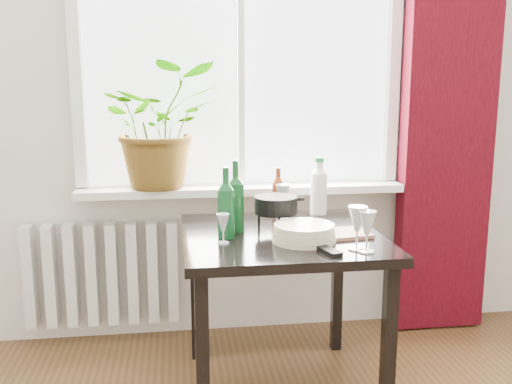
{
  "coord_description": "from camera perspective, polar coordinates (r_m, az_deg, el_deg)",
  "views": [
    {
      "loc": [
        -0.34,
        -0.81,
        1.38
      ],
      "look_at": [
        -0.01,
        1.55,
        0.93
      ],
      "focal_mm": 40.0,
      "sensor_mm": 36.0,
      "label": 1
    }
  ],
  "objects": [
    {
      "name": "cutting_board",
      "position": [
        2.46,
        8.08,
        -4.18
      ],
      "size": [
        0.29,
        0.21,
        0.01
      ],
      "primitive_type": "cube",
      "rotation": [
        0.0,
        0.0,
        0.14
      ],
      "color": "#AA684D",
      "rests_on": "table"
    },
    {
      "name": "wine_bottle_right",
      "position": [
        2.47,
        -2.06,
        -0.4
      ],
      "size": [
        0.07,
        0.07,
        0.32
      ],
      "primitive_type": null,
      "rotation": [
        0.0,
        0.0,
        -0.0
      ],
      "color": "#0C4118",
      "rests_on": "table"
    },
    {
      "name": "plate_stack",
      "position": [
        2.35,
        4.83,
        -4.11
      ],
      "size": [
        0.27,
        0.27,
        0.07
      ],
      "primitive_type": "cylinder",
      "rotation": [
        0.0,
        0.0,
        -0.03
      ],
      "color": "#E9E5C1",
      "rests_on": "table"
    },
    {
      "name": "wineglass_back_center",
      "position": [
        2.72,
        2.7,
        -0.94
      ],
      "size": [
        0.09,
        0.09,
        0.17
      ],
      "primitive_type": null,
      "rotation": [
        0.0,
        0.0,
        -0.3
      ],
      "color": "silver",
      "rests_on": "table"
    },
    {
      "name": "wine_bottle_left",
      "position": [
        2.38,
        -3.02,
        -1.04
      ],
      "size": [
        0.08,
        0.08,
        0.3
      ],
      "primitive_type": null,
      "rotation": [
        0.0,
        0.0,
        0.06
      ],
      "color": "#0D451C",
      "rests_on": "table"
    },
    {
      "name": "wineglass_front_left",
      "position": [
        2.31,
        -3.29,
        -3.67
      ],
      "size": [
        0.06,
        0.06,
        0.13
      ],
      "primitive_type": null,
      "rotation": [
        0.0,
        0.0,
        0.25
      ],
      "color": "silver",
      "rests_on": "table"
    },
    {
      "name": "table",
      "position": [
        2.51,
        2.52,
        -6.17
      ],
      "size": [
        0.85,
        0.85,
        0.74
      ],
      "color": "black",
      "rests_on": "ground"
    },
    {
      "name": "wineglass_back_left",
      "position": [
        2.65,
        -2.48,
        -1.25
      ],
      "size": [
        0.09,
        0.09,
        0.17
      ],
      "primitive_type": null,
      "rotation": [
        0.0,
        0.0,
        -0.22
      ],
      "color": "white",
      "rests_on": "table"
    },
    {
      "name": "cleaning_bottle",
      "position": [
        2.83,
        6.3,
        0.66
      ],
      "size": [
        0.11,
        0.11,
        0.29
      ],
      "primitive_type": null,
      "rotation": [
        0.0,
        0.0,
        0.39
      ],
      "color": "white",
      "rests_on": "table"
    },
    {
      "name": "bottle_amber",
      "position": [
        2.79,
        2.23,
        0.07
      ],
      "size": [
        0.07,
        0.07,
        0.24
      ],
      "primitive_type": null,
      "rotation": [
        0.0,
        0.0,
        -0.2
      ],
      "color": "maroon",
      "rests_on": "table"
    },
    {
      "name": "wineglass_far_right",
      "position": [
        2.23,
        11.03,
        -3.86
      ],
      "size": [
        0.09,
        0.09,
        0.17
      ],
      "primitive_type": null,
      "rotation": [
        0.0,
        0.0,
        0.39
      ],
      "color": "silver",
      "rests_on": "table"
    },
    {
      "name": "curtain",
      "position": [
        3.27,
        18.77,
        8.8
      ],
      "size": [
        0.5,
        0.12,
        2.56
      ],
      "color": "#33040C",
      "rests_on": "ground"
    },
    {
      "name": "radiator",
      "position": [
        3.18,
        -15.1,
        -7.91
      ],
      "size": [
        0.8,
        0.1,
        0.55
      ],
      "color": "silver",
      "rests_on": "ground"
    },
    {
      "name": "potted_plant",
      "position": [
        2.98,
        -9.55,
        6.58
      ],
      "size": [
        0.68,
        0.62,
        0.64
      ],
      "primitive_type": "imported",
      "rotation": [
        0.0,
        0.0,
        0.22
      ],
      "color": "#3F721E",
      "rests_on": "windowsill"
    },
    {
      "name": "windowsill",
      "position": [
        3.03,
        -1.38,
        0.27
      ],
      "size": [
        1.72,
        0.2,
        0.04
      ],
      "color": "white",
      "rests_on": "ground"
    },
    {
      "name": "window",
      "position": [
        3.05,
        -1.6,
        14.96
      ],
      "size": [
        1.72,
        0.08,
        1.62
      ],
      "color": "white",
      "rests_on": "ground"
    },
    {
      "name": "tv_remote",
      "position": [
        2.22,
        7.12,
        -5.78
      ],
      "size": [
        0.09,
        0.16,
        0.02
      ],
      "primitive_type": "cube",
      "rotation": [
        0.0,
        0.0,
        0.29
      ],
      "color": "black",
      "rests_on": "table"
    },
    {
      "name": "wineglass_front_right",
      "position": [
        2.25,
        10.09,
        -3.52
      ],
      "size": [
        0.08,
        0.08,
        0.18
      ],
      "primitive_type": null,
      "rotation": [
        0.0,
        0.0,
        0.07
      ],
      "color": "silver",
      "rests_on": "table"
    },
    {
      "name": "fondue_pot",
      "position": [
        2.54,
        1.99,
        -2.08
      ],
      "size": [
        0.27,
        0.25,
        0.15
      ],
      "primitive_type": null,
      "rotation": [
        0.0,
        0.0,
        -0.33
      ],
      "color": "black",
      "rests_on": "table"
    }
  ]
}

